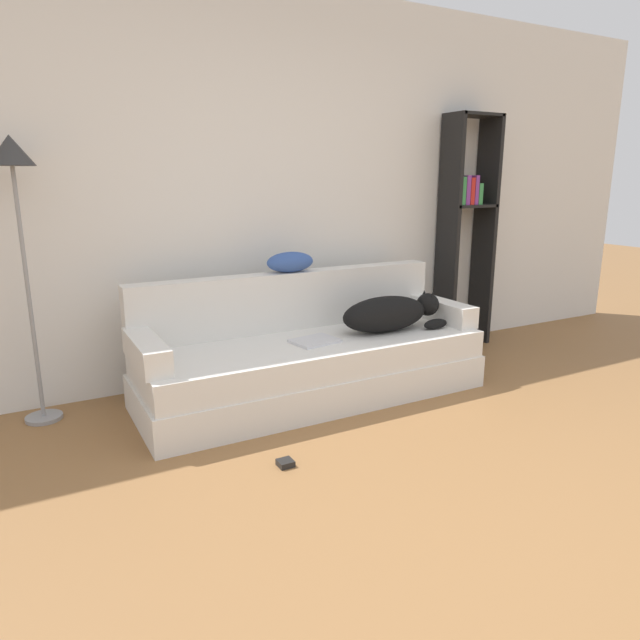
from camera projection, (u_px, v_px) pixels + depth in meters
The scene contains 12 objects.
ground_plane at pixel (510, 544), 2.28m from camera, with size 20.00×20.00×0.00m, color olive.
wall_back at pixel (261, 188), 4.04m from camera, with size 7.70×0.06×2.70m.
couch at pixel (313, 369), 3.76m from camera, with size 2.28×0.81×0.40m.
couch_backrest at pixel (290, 300), 3.95m from camera, with size 2.24×0.15×0.39m.
couch_arm_left at pixel (146, 351), 3.19m from camera, with size 0.15×0.62×0.15m.
couch_arm_right at pixel (441, 310), 4.18m from camera, with size 0.15×0.62×0.15m.
dog at pixel (390, 313), 3.89m from camera, with size 0.77×0.29×0.25m.
laptop at pixel (315, 341), 3.64m from camera, with size 0.32×0.26×0.02m.
throw_pillow at pixel (290, 262), 3.88m from camera, with size 0.34×0.18×0.14m.
bookshelf at pixel (467, 219), 4.78m from camera, with size 0.45×0.26×1.92m.
floor_lamp at pixel (15, 189), 3.12m from camera, with size 0.24×0.24×1.65m.
power_adapter at pixel (285, 463), 2.89m from camera, with size 0.08×0.08×0.03m.
Camera 1 is at (-1.62, -1.38, 1.42)m, focal length 32.00 mm.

